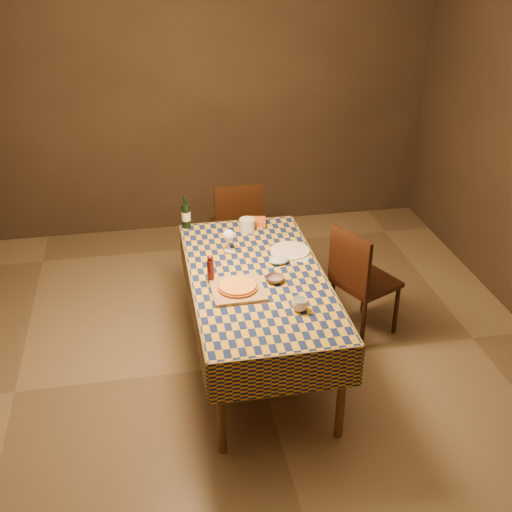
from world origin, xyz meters
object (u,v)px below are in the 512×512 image
dining_table (257,285)px  white_plate (290,251)px  chair_right (359,277)px  cutting_board (238,290)px  chair_far (237,223)px  pizza (238,287)px  bowl (275,279)px  wine_bottle (186,215)px

dining_table → white_plate: size_ratio=6.28×
chair_right → cutting_board: bearing=-157.3°
cutting_board → white_plate: size_ratio=1.19×
white_plate → chair_right: 0.60m
cutting_board → chair_right: chair_right is taller
chair_far → cutting_board: bearing=-98.9°
pizza → bowl: pizza is taller
bowl → chair_right: (0.74, 0.35, -0.27)m
white_plate → chair_far: chair_far is taller
cutting_board → pizza: 0.02m
bowl → chair_right: size_ratio=0.14×
white_plate → dining_table: bearing=-135.3°
wine_bottle → cutting_board: bearing=-76.7°
dining_table → white_plate: 0.44m
cutting_board → white_plate: 0.67m
wine_bottle → chair_far: size_ratio=0.31×
cutting_board → wine_bottle: 1.07m
dining_table → cutting_board: size_ratio=5.29×
bowl → chair_far: size_ratio=0.14×
pizza → wine_bottle: size_ratio=1.22×
chair_right → dining_table: bearing=-163.6°
dining_table → white_plate: (0.30, 0.30, 0.08)m
chair_right → wine_bottle: bearing=154.0°
dining_table → bowl: 0.17m
chair_far → bowl: bearing=-88.8°
dining_table → pizza: 0.27m
bowl → chair_right: 0.86m
cutting_board → chair_far: chair_far is taller
cutting_board → chair_far: size_ratio=0.37×
pizza → bowl: bearing=15.3°
white_plate → bowl: bearing=-116.4°
dining_table → cutting_board: cutting_board is taller
dining_table → bowl: size_ratio=14.58×
wine_bottle → chair_right: 1.45m
cutting_board → wine_bottle: size_ratio=1.22×
bowl → wine_bottle: size_ratio=0.44×
dining_table → chair_far: size_ratio=1.98×
chair_right → white_plate: bearing=174.7°
pizza → chair_far: bearing=81.1°
chair_right → chair_far: bearing=124.7°
cutting_board → chair_far: bearing=81.1°
white_plate → chair_right: bearing=-5.3°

